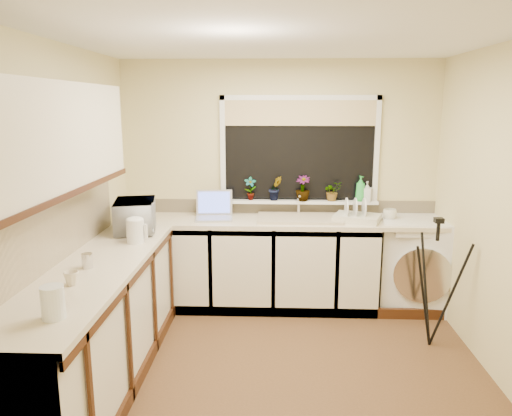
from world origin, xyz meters
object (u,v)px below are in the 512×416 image
object	(u,v)px
soap_bottle_clear	(367,191)
soap_bottle_green	(360,189)
laptop	(214,211)
plant_a	(250,188)
microwave	(135,216)
kettle	(135,231)
glass_jug	(53,302)
washing_machine	(413,263)
cup_left	(71,278)
tripod	(434,283)
steel_jar	(87,261)
plant_b	(275,188)
plant_c	(303,188)
dish_rack	(357,218)
cup_back	(390,214)
plant_d	(332,191)

from	to	relation	value
soap_bottle_clear	soap_bottle_green	bearing A→B (deg)	-178.98
laptop	plant_a	bearing A→B (deg)	23.10
microwave	kettle	bearing A→B (deg)	-176.36
soap_bottle_clear	glass_jug	bearing A→B (deg)	-129.44
washing_machine	soap_bottle_clear	size ratio (longest dim) A/B	4.56
soap_bottle_clear	cup_left	bearing A→B (deg)	-136.91
kettle	plant_a	distance (m)	1.42
tripod	microwave	distance (m)	2.63
washing_machine	steel_jar	xyz separation A→B (m)	(-2.68, -1.57, 0.50)
plant_b	plant_c	distance (m)	0.28
washing_machine	kettle	distance (m)	2.74
washing_machine	soap_bottle_clear	xyz separation A→B (m)	(-0.46, 0.16, 0.69)
soap_bottle_clear	plant_b	bearing A→B (deg)	179.43
laptop	dish_rack	world-z (taller)	laptop
plant_c	dish_rack	bearing A→B (deg)	-25.37
plant_b	plant_c	xyz separation A→B (m)	(0.28, -0.02, 0.01)
washing_machine	cup_back	size ratio (longest dim) A/B	6.88
microwave	soap_bottle_green	world-z (taller)	soap_bottle_green
plant_d	soap_bottle_clear	distance (m)	0.35
laptop	soap_bottle_clear	distance (m)	1.55
tripod	plant_d	distance (m)	1.39
kettle	plant_c	distance (m)	1.79
cup_back	cup_left	bearing A→B (deg)	-141.89
tripod	cup_left	bearing A→B (deg)	-138.18
steel_jar	soap_bottle_green	world-z (taller)	soap_bottle_green
glass_jug	soap_bottle_green	xyz separation A→B (m)	(2.02, 2.54, 0.19)
tripod	plant_d	size ratio (longest dim) A/B	5.61
soap_bottle_green	cup_left	world-z (taller)	soap_bottle_green
laptop	steel_jar	size ratio (longest dim) A/B	3.73
soap_bottle_clear	cup_back	xyz separation A→B (m)	(0.20, -0.18, -0.20)
steel_jar	plant_a	world-z (taller)	plant_a
kettle	plant_c	world-z (taller)	plant_c
plant_d	washing_machine	bearing A→B (deg)	-11.38
washing_machine	kettle	world-z (taller)	kettle
soap_bottle_clear	cup_back	world-z (taller)	soap_bottle_clear
washing_machine	soap_bottle_green	bearing A→B (deg)	171.10
plant_a	soap_bottle_green	size ratio (longest dim) A/B	0.92
washing_machine	plant_d	bearing A→B (deg)	176.60
plant_c	plant_d	size ratio (longest dim) A/B	1.30
glass_jug	cup_back	bearing A→B (deg)	45.93
glass_jug	soap_bottle_green	world-z (taller)	soap_bottle_green
tripod	steel_jar	world-z (taller)	tripod
steel_jar	soap_bottle_clear	distance (m)	2.82
dish_rack	soap_bottle_green	size ratio (longest dim) A/B	1.65
glass_jug	plant_b	size ratio (longest dim) A/B	0.73
cup_left	plant_c	bearing A→B (deg)	52.88
washing_machine	glass_jug	size ratio (longest dim) A/B	5.09
plant_c	cup_back	size ratio (longest dim) A/B	1.93
laptop	microwave	size ratio (longest dim) A/B	0.77
dish_rack	glass_jug	distance (m)	3.01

